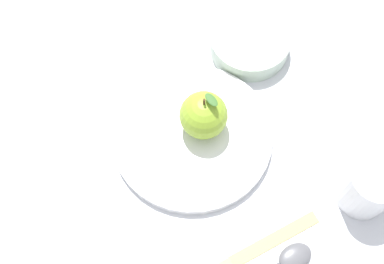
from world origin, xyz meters
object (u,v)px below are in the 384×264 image
(spoon, at_px, (284,263))
(knife, at_px, (238,259))
(apple, at_px, (204,115))
(cup, at_px, (370,186))
(side_bowl, at_px, (250,42))
(dinner_plate, at_px, (192,135))

(spoon, bearing_deg, knife, 167.84)
(apple, relative_size, knife, 0.40)
(cup, relative_size, knife, 0.40)
(side_bowl, relative_size, spoon, 0.81)
(apple, distance_m, knife, 0.21)
(cup, relative_size, spoon, 0.51)
(apple, relative_size, cup, 1.00)
(cup, bearing_deg, side_bowl, 112.83)
(side_bowl, height_order, cup, cup)
(knife, bearing_deg, side_bowl, 77.40)
(cup, distance_m, spoon, 0.16)
(apple, height_order, knife, apple)
(dinner_plate, height_order, cup, cup)
(dinner_plate, relative_size, spoon, 1.52)
(side_bowl, xyz_separation_m, knife, (-0.08, -0.34, -0.02))
(apple, bearing_deg, knife, -84.18)
(dinner_plate, xyz_separation_m, apple, (0.02, 0.01, 0.04))
(dinner_plate, bearing_deg, cup, -28.35)
(apple, bearing_deg, cup, -32.45)
(apple, relative_size, spoon, 0.51)
(apple, distance_m, cup, 0.25)
(cup, bearing_deg, dinner_plate, 151.65)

